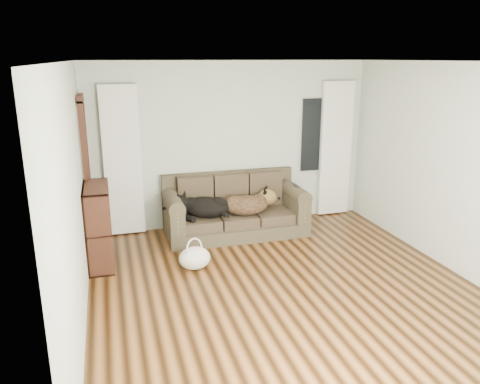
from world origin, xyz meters
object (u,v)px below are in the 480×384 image
object	(u,v)px
dog_shepherd	(248,204)
tote_bag	(195,257)
sofa	(235,206)
dog_black_lab	(203,208)
bookshelf	(99,228)

from	to	relation	value
dog_shepherd	tote_bag	distance (m)	1.45
sofa	dog_black_lab	xyz separation A→B (m)	(-0.52, -0.06, 0.03)
dog_black_lab	bookshelf	bearing A→B (deg)	-131.16
tote_bag	bookshelf	world-z (taller)	bookshelf
dog_shepherd	tote_bag	bearing A→B (deg)	54.75
bookshelf	sofa	bearing A→B (deg)	21.99
bookshelf	tote_bag	bearing A→B (deg)	-17.66
tote_bag	bookshelf	xyz separation A→B (m)	(-1.16, 0.51, 0.34)
dog_black_lab	bookshelf	distance (m)	1.58
dog_black_lab	sofa	bearing A→B (deg)	36.90
sofa	dog_shepherd	size ratio (longest dim) A/B	2.96
sofa	dog_black_lab	bearing A→B (deg)	-172.96
sofa	dog_shepherd	bearing A→B (deg)	-32.41
dog_black_lab	dog_shepherd	world-z (taller)	dog_shepherd
dog_shepherd	tote_bag	xyz separation A→B (m)	(-1.02, -0.98, -0.33)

